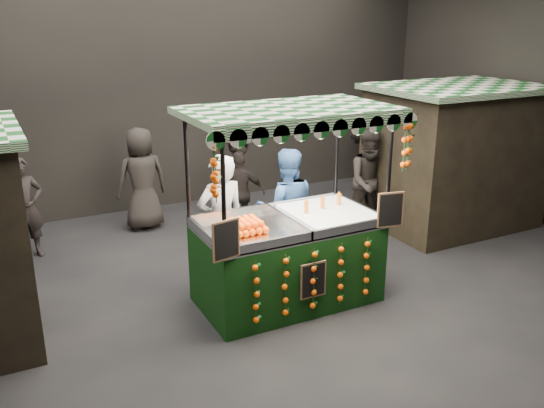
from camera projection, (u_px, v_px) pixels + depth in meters
name	position (u px, v px, depth m)	size (l,w,h in m)	color
ground	(280.00, 307.00, 7.87)	(12.00, 12.00, 0.00)	black
market_hall	(282.00, 51.00, 6.81)	(12.10, 10.10, 5.05)	black
neighbour_stall_right	(453.00, 156.00, 10.63)	(3.00, 2.20, 2.60)	black
juice_stall	(290.00, 245.00, 7.78)	(2.77, 1.63, 2.68)	black
vendor_grey	(221.00, 222.00, 8.17)	(0.76, 0.53, 1.98)	gray
vendor_blue	(286.00, 210.00, 8.81)	(1.11, 0.99, 1.91)	#2A4D89
shopper_0	(25.00, 208.00, 9.23)	(0.69, 0.54, 1.68)	black
shopper_1	(371.00, 182.00, 10.33)	(1.08, 0.95, 1.88)	#282320
shopper_2	(240.00, 193.00, 10.27)	(0.96, 0.63, 1.52)	black
shopper_3	(240.00, 174.00, 11.02)	(1.17, 1.32, 1.78)	#2C2624
shopper_4	(142.00, 179.00, 10.50)	(0.96, 0.66, 1.89)	#292521
shopper_5	(376.00, 147.00, 12.84)	(0.93, 1.88, 1.94)	black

